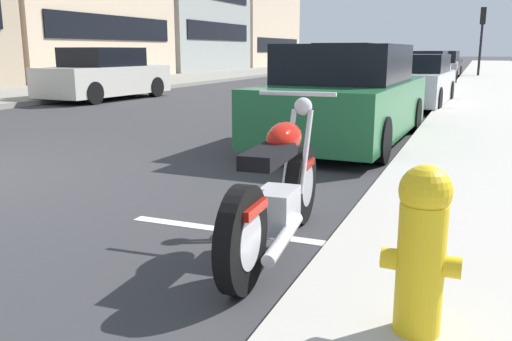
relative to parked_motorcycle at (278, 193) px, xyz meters
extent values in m
cube|color=gray|center=(12.26, 12.15, -0.37)|extent=(120.00, 5.00, 0.14)
cube|color=silver|center=(0.26, 0.31, -0.44)|extent=(0.12, 2.20, 0.01)
cylinder|color=black|center=(0.70, 0.04, -0.10)|extent=(0.68, 0.15, 0.67)
cylinder|color=silver|center=(0.70, 0.04, -0.10)|extent=(0.38, 0.14, 0.37)
cylinder|color=black|center=(-0.74, -0.04, -0.10)|extent=(0.68, 0.15, 0.67)
cylinder|color=silver|center=(-0.74, -0.04, -0.10)|extent=(0.38, 0.14, 0.37)
cube|color=silver|center=(-0.02, 0.00, -0.12)|extent=(0.41, 0.28, 0.30)
cube|color=black|center=(-0.20, -0.01, 0.32)|extent=(0.69, 0.26, 0.10)
ellipsoid|color=#B7190F|center=(0.16, 0.01, 0.38)|extent=(0.49, 0.27, 0.24)
cube|color=#B7190F|center=(-0.69, -0.04, 0.08)|extent=(0.37, 0.20, 0.06)
cube|color=#B7190F|center=(0.68, 0.04, 0.08)|extent=(0.33, 0.18, 0.06)
cylinder|color=silver|center=(0.55, 0.10, 0.21)|extent=(0.34, 0.06, 0.65)
cylinder|color=silver|center=(0.56, -0.03, 0.21)|extent=(0.34, 0.06, 0.65)
cylinder|color=silver|center=(0.52, 0.03, 0.68)|extent=(0.07, 0.62, 0.04)
sphere|color=silver|center=(0.72, 0.04, 0.56)|extent=(0.15, 0.15, 0.15)
cylinder|color=silver|center=(-0.31, -0.15, -0.22)|extent=(0.71, 0.13, 0.16)
cube|color=#236638|center=(4.95, 0.63, 0.12)|extent=(4.60, 1.97, 0.80)
cube|color=black|center=(4.79, 0.63, 0.81)|extent=(2.27, 1.75, 0.57)
cylinder|color=black|center=(6.48, 1.41, -0.13)|extent=(0.63, 0.24, 0.62)
cylinder|color=black|center=(6.43, -0.25, -0.13)|extent=(0.63, 0.24, 0.62)
cylinder|color=black|center=(3.48, 1.51, -0.13)|extent=(0.63, 0.24, 0.62)
cylinder|color=black|center=(3.43, -0.16, -0.13)|extent=(0.63, 0.24, 0.62)
cube|color=silver|center=(11.01, 0.30, 0.09)|extent=(4.18, 1.92, 0.74)
cube|color=black|center=(11.06, 0.29, 0.68)|extent=(2.24, 1.69, 0.44)
cylinder|color=black|center=(12.40, 1.01, -0.13)|extent=(0.63, 0.25, 0.62)
cylinder|color=black|center=(12.32, -0.55, -0.13)|extent=(0.63, 0.25, 0.62)
cylinder|color=black|center=(9.69, 1.14, -0.13)|extent=(0.63, 0.25, 0.62)
cylinder|color=black|center=(9.62, -0.42, -0.13)|extent=(0.63, 0.25, 0.62)
cube|color=silver|center=(16.92, 0.65, 0.09)|extent=(4.51, 1.82, 0.74)
cube|color=black|center=(16.86, 0.66, 0.72)|extent=(2.36, 1.64, 0.52)
cylinder|color=black|center=(18.41, 1.41, -0.13)|extent=(0.62, 0.23, 0.62)
cylinder|color=black|center=(18.38, -0.16, -0.13)|extent=(0.62, 0.23, 0.62)
cylinder|color=black|center=(15.46, 1.47, -0.13)|extent=(0.62, 0.23, 0.62)
cylinder|color=black|center=(15.43, -0.10, -0.13)|extent=(0.62, 0.23, 0.62)
cube|color=gray|center=(21.99, 0.55, 0.10)|extent=(4.73, 1.99, 0.76)
cube|color=black|center=(21.78, 0.54, 0.72)|extent=(2.37, 1.77, 0.48)
cylinder|color=black|center=(23.51, 1.44, -0.13)|extent=(0.63, 0.24, 0.62)
cylinder|color=black|center=(23.56, -0.26, -0.13)|extent=(0.63, 0.24, 0.62)
cylinder|color=black|center=(20.42, 1.35, -0.13)|extent=(0.63, 0.24, 0.62)
cylinder|color=black|center=(20.47, -0.35, -0.13)|extent=(0.63, 0.24, 0.62)
cube|color=black|center=(27.10, 0.66, 0.12)|extent=(4.14, 2.11, 0.81)
cube|color=black|center=(26.90, 0.67, 0.75)|extent=(2.00, 1.82, 0.44)
cylinder|color=black|center=(28.48, 1.41, -0.13)|extent=(0.63, 0.26, 0.62)
cylinder|color=black|center=(28.37, -0.27, -0.13)|extent=(0.63, 0.26, 0.62)
cylinder|color=black|center=(25.83, 1.59, -0.13)|extent=(0.63, 0.26, 0.62)
cylinder|color=black|center=(25.72, -0.10, -0.13)|extent=(0.63, 0.26, 0.62)
cube|color=black|center=(32.86, 7.30, 0.32)|extent=(2.28, 5.38, 0.95)
cube|color=black|center=(32.86, 7.30, 1.13)|extent=(2.09, 3.89, 0.68)
cylinder|color=black|center=(32.03, 9.14, -0.06)|extent=(0.29, 0.77, 0.76)
cylinder|color=black|center=(33.86, 9.06, -0.06)|extent=(0.29, 0.77, 0.76)
cylinder|color=black|center=(31.86, 5.55, -0.06)|extent=(0.29, 0.77, 0.76)
cylinder|color=black|center=(33.70, 5.46, -0.06)|extent=(0.29, 0.77, 0.76)
cube|color=beige|center=(9.82, 9.02, 0.13)|extent=(4.32, 2.02, 0.82)
cube|color=black|center=(9.76, 9.02, 0.81)|extent=(2.21, 1.73, 0.54)
cylinder|color=black|center=(8.37, 8.34, -0.13)|extent=(0.63, 0.26, 0.62)
cylinder|color=black|center=(8.49, 9.90, -0.13)|extent=(0.63, 0.26, 0.62)
cylinder|color=black|center=(11.15, 8.14, -0.13)|extent=(0.63, 0.26, 0.62)
cylinder|color=black|center=(11.26, 9.70, -0.13)|extent=(0.63, 0.26, 0.62)
cylinder|color=gold|center=(-1.10, -1.10, 0.02)|extent=(0.22, 0.22, 0.63)
sphere|color=gold|center=(-1.10, -1.10, 0.39)|extent=(0.24, 0.24, 0.24)
cylinder|color=gold|center=(-1.10, -0.96, 0.05)|extent=(0.10, 0.08, 0.10)
cylinder|color=gold|center=(-1.10, -1.24, 0.05)|extent=(0.10, 0.08, 0.10)
cylinder|color=black|center=(27.53, -1.24, 1.43)|extent=(0.12, 0.12, 3.45)
cube|color=black|center=(27.53, -1.24, 2.73)|extent=(0.28, 0.28, 0.85)
sphere|color=red|center=(27.68, -1.24, 2.98)|extent=(0.14, 0.14, 0.14)
sphere|color=gold|center=(27.68, -1.24, 2.72)|extent=(0.14, 0.14, 0.14)
sphere|color=green|center=(27.68, -1.24, 2.46)|extent=(0.14, 0.14, 0.14)
cube|color=black|center=(17.79, 14.42, 2.01)|extent=(9.02, 0.06, 1.10)
cube|color=black|center=(28.83, 14.42, 2.18)|extent=(8.60, 0.06, 1.10)
cube|color=beige|center=(40.08, 19.52, 3.76)|extent=(11.30, 10.15, 8.39)
cube|color=black|center=(40.08, 14.42, 1.41)|extent=(9.49, 0.06, 1.10)
camera|label=1|loc=(-3.56, -1.28, 1.01)|focal=37.89mm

